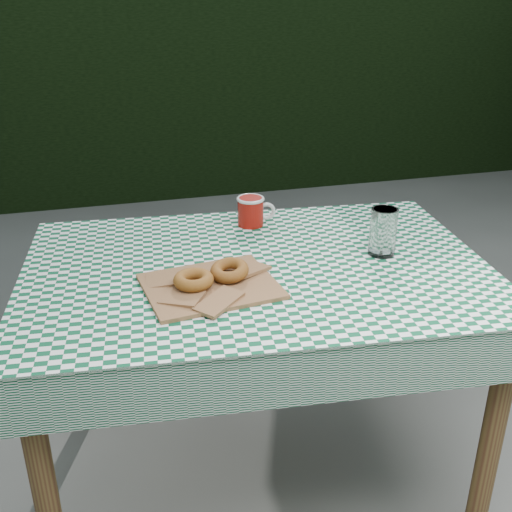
{
  "coord_description": "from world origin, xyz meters",
  "views": [
    {
      "loc": [
        -0.5,
        -1.41,
        1.51
      ],
      "look_at": [
        -0.09,
        0.1,
        0.79
      ],
      "focal_mm": 43.41,
      "sensor_mm": 36.0,
      "label": 1
    }
  ],
  "objects_px": {
    "table": "(257,378)",
    "drinking_glass": "(383,232)",
    "paper_bag": "(210,285)",
    "coffee_mug": "(251,211)"
  },
  "relations": [
    {
      "from": "table",
      "to": "coffee_mug",
      "type": "relative_size",
      "value": 7.67
    },
    {
      "from": "paper_bag",
      "to": "coffee_mug",
      "type": "relative_size",
      "value": 2.01
    },
    {
      "from": "coffee_mug",
      "to": "drinking_glass",
      "type": "relative_size",
      "value": 1.19
    },
    {
      "from": "table",
      "to": "drinking_glass",
      "type": "relative_size",
      "value": 9.12
    },
    {
      "from": "table",
      "to": "coffee_mug",
      "type": "bearing_deg",
      "value": 83.99
    },
    {
      "from": "table",
      "to": "drinking_glass",
      "type": "xyz_separation_m",
      "value": [
        0.37,
        -0.02,
        0.45
      ]
    },
    {
      "from": "table",
      "to": "paper_bag",
      "type": "distance_m",
      "value": 0.43
    },
    {
      "from": "drinking_glass",
      "to": "paper_bag",
      "type": "bearing_deg",
      "value": -171.0
    },
    {
      "from": "coffee_mug",
      "to": "drinking_glass",
      "type": "xyz_separation_m",
      "value": [
        0.31,
        -0.32,
        0.02
      ]
    },
    {
      "from": "table",
      "to": "paper_bag",
      "type": "height_order",
      "value": "paper_bag"
    }
  ]
}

